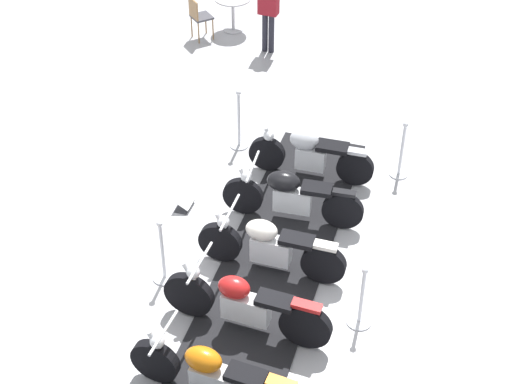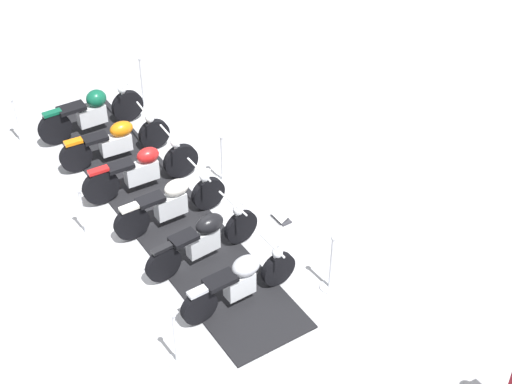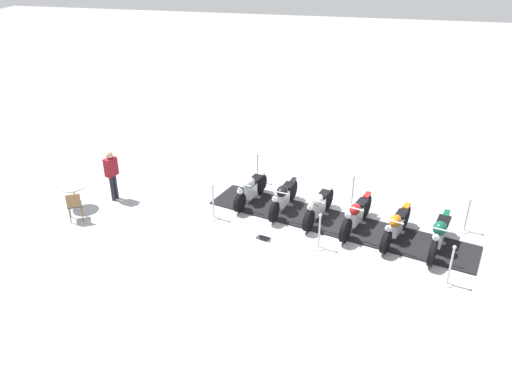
% 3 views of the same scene
% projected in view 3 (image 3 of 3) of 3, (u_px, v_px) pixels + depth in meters
% --- Properties ---
extents(ground_plane, '(80.00, 80.00, 0.00)m').
position_uv_depth(ground_plane, '(336.00, 224.00, 14.81)').
color(ground_plane, '#B2B2B7').
extents(display_platform, '(3.46, 8.03, 0.04)m').
position_uv_depth(display_platform, '(336.00, 224.00, 14.80)').
color(display_platform, black).
rests_on(display_platform, ground_plane).
extents(motorcycle_chrome, '(2.04, 0.77, 0.89)m').
position_uv_depth(motorcycle_chrome, '(250.00, 189.00, 15.76)').
color(motorcycle_chrome, black).
rests_on(motorcycle_chrome, display_platform).
extents(motorcycle_black, '(2.15, 0.77, 0.93)m').
position_uv_depth(motorcycle_black, '(283.00, 197.00, 15.26)').
color(motorcycle_black, black).
rests_on(motorcycle_black, display_platform).
extents(motorcycle_cream, '(2.10, 0.89, 0.93)m').
position_uv_depth(motorcycle_cream, '(319.00, 206.00, 14.81)').
color(motorcycle_cream, black).
rests_on(motorcycle_cream, display_platform).
extents(motorcycle_maroon, '(2.22, 0.97, 1.00)m').
position_uv_depth(motorcycle_maroon, '(356.00, 215.00, 14.33)').
color(motorcycle_maroon, black).
rests_on(motorcycle_maroon, display_platform).
extents(motorcycle_copper, '(2.16, 0.99, 0.92)m').
position_uv_depth(motorcycle_copper, '(396.00, 226.00, 13.86)').
color(motorcycle_copper, black).
rests_on(motorcycle_copper, display_platform).
extents(motorcycle_forest, '(2.22, 0.83, 0.99)m').
position_uv_depth(motorcycle_forest, '(439.00, 235.00, 13.36)').
color(motorcycle_forest, black).
rests_on(motorcycle_forest, display_platform).
extents(stanchion_right_rear, '(0.29, 0.29, 1.12)m').
position_uv_depth(stanchion_right_rear, '(449.00, 271.00, 12.12)').
color(stanchion_right_rear, silver).
rests_on(stanchion_right_rear, ground_plane).
extents(stanchion_left_front, '(0.31, 0.31, 1.04)m').
position_uv_depth(stanchion_left_front, '(258.00, 172.00, 17.15)').
color(stanchion_left_front, silver).
rests_on(stanchion_left_front, ground_plane).
extents(stanchion_left_rear, '(0.32, 0.32, 1.04)m').
position_uv_depth(stanchion_left_rear, '(466.00, 221.00, 14.33)').
color(stanchion_left_rear, silver).
rests_on(stanchion_left_rear, ground_plane).
extents(stanchion_right_front, '(0.32, 0.32, 1.12)m').
position_uv_depth(stanchion_right_front, '(213.00, 207.00, 14.96)').
color(stanchion_right_front, silver).
rests_on(stanchion_right_front, ground_plane).
extents(stanchion_left_mid, '(0.34, 0.34, 1.01)m').
position_uv_depth(stanchion_left_mid, '(352.00, 195.00, 15.76)').
color(stanchion_left_mid, silver).
rests_on(stanchion_left_mid, ground_plane).
extents(stanchion_right_mid, '(0.36, 0.36, 1.06)m').
position_uv_depth(stanchion_right_mid, '(319.00, 238.00, 13.58)').
color(stanchion_right_mid, silver).
rests_on(stanchion_right_mid, ground_plane).
extents(info_placard, '(0.33, 0.41, 0.23)m').
position_uv_depth(info_placard, '(263.00, 236.00, 14.09)').
color(info_placard, '#333338').
rests_on(info_placard, ground_plane).
extents(cafe_table, '(0.77, 0.77, 0.75)m').
position_uv_depth(cafe_table, '(74.00, 191.00, 15.43)').
color(cafe_table, '#B7B7BC').
rests_on(cafe_table, ground_plane).
extents(cafe_chair_near_table, '(0.55, 0.55, 0.93)m').
position_uv_depth(cafe_chair_near_table, '(74.00, 204.00, 14.75)').
color(cafe_chair_near_table, olive).
rests_on(cafe_chair_near_table, ground_plane).
extents(bystander_person, '(0.45, 0.34, 1.65)m').
position_uv_depth(bystander_person, '(112.00, 171.00, 15.73)').
color(bystander_person, '#23232D').
rests_on(bystander_person, ground_plane).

